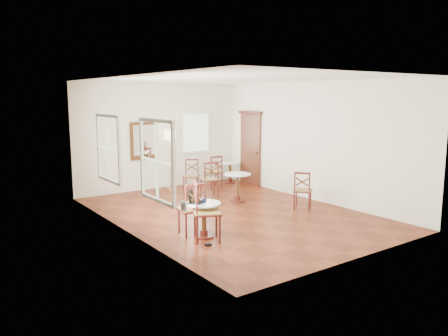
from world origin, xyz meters
name	(u,v)px	position (x,y,z in m)	size (l,w,h in m)	color
ground	(232,213)	(0.00, 0.00, 0.00)	(7.00, 7.00, 0.00)	#612310
room_shell	(223,129)	(-0.06, 0.27, 1.89)	(5.02, 7.02, 3.01)	white
cafe_table_near	(204,216)	(-1.47, -1.12, 0.41)	(0.63, 0.63, 0.67)	#4D1913
cafe_table_mid	(237,184)	(0.78, 0.83, 0.44)	(0.68, 0.68, 0.72)	#4D1913
cafe_table_back	(230,170)	(2.09, 2.91, 0.39)	(0.60, 0.60, 0.63)	#4D1913
chair_near_a	(192,209)	(-1.57, -0.87, 0.51)	(0.55, 0.55, 1.03)	#4D1913
chair_near_b	(205,212)	(-1.54, -1.28, 0.54)	(0.67, 0.67, 1.09)	#4D1913
chair_mid_a	(210,179)	(0.51, 1.66, 0.48)	(0.55, 0.55, 0.96)	#4D1913
chair_mid_b	(303,190)	(1.60, -0.64, 0.45)	(0.58, 0.58, 0.90)	#4D1913
chair_back_a	(214,172)	(1.29, 2.62, 0.47)	(0.46, 0.46, 0.94)	#4D1913
chair_back_b	(191,176)	(0.45, 2.51, 0.45)	(0.59, 0.59, 0.91)	#4D1913
floor_lamp	(170,139)	(0.16, 3.15, 1.44)	(0.33, 0.33, 1.71)	#BF8C3F
laptop	(194,200)	(-1.60, -1.00, 0.72)	(0.41, 0.41, 0.23)	black
mouse	(198,204)	(-1.63, -1.16, 0.69)	(0.09, 0.06, 0.04)	black
navy_mug	(204,201)	(-1.46, -1.12, 0.71)	(0.11, 0.07, 0.08)	black
water_glass	(205,200)	(-1.45, -1.11, 0.71)	(0.05, 0.05, 0.09)	white
power_adapter	(208,245)	(-1.67, -1.57, 0.02)	(0.11, 0.07, 0.04)	black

